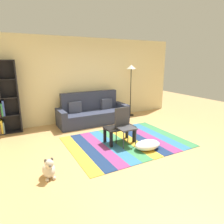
% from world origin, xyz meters
% --- Properties ---
extents(ground_plane, '(14.00, 14.00, 0.00)m').
position_xyz_m(ground_plane, '(0.00, 0.00, 0.00)').
color(ground_plane, tan).
extents(back_wall, '(6.80, 0.10, 2.70)m').
position_xyz_m(back_wall, '(0.00, 2.55, 1.35)').
color(back_wall, beige).
rests_on(back_wall, ground_plane).
extents(rug, '(2.83, 2.13, 0.01)m').
position_xyz_m(rug, '(0.11, 0.16, 0.01)').
color(rug, gold).
rests_on(rug, ground_plane).
extents(couch, '(2.26, 0.80, 1.00)m').
position_xyz_m(couch, '(0.00, 2.02, 0.34)').
color(couch, '#2D3347').
rests_on(couch, ground_plane).
extents(coffee_table, '(0.73, 0.41, 0.40)m').
position_xyz_m(coffee_table, '(-0.05, 0.22, 0.33)').
color(coffee_table, black).
rests_on(coffee_table, rug).
extents(pouf, '(0.62, 0.42, 0.20)m').
position_xyz_m(pouf, '(0.32, -0.43, 0.11)').
color(pouf, white).
rests_on(pouf, rug).
extents(dog, '(0.22, 0.35, 0.40)m').
position_xyz_m(dog, '(-1.91, -0.52, 0.16)').
color(dog, beige).
rests_on(dog, ground_plane).
extents(standing_lamp, '(0.32, 0.32, 1.83)m').
position_xyz_m(standing_lamp, '(1.59, 2.22, 1.53)').
color(standing_lamp, black).
rests_on(standing_lamp, ground_plane).
extents(tv_remote, '(0.10, 0.15, 0.02)m').
position_xyz_m(tv_remote, '(-0.03, 0.27, 0.42)').
color(tv_remote, black).
rests_on(tv_remote, coffee_table).
extents(folding_chair, '(0.40, 0.40, 0.90)m').
position_xyz_m(folding_chair, '(0.00, 0.09, 0.53)').
color(folding_chair, '#38383D').
rests_on(folding_chair, ground_plane).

